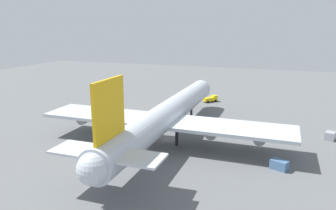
{
  "coord_description": "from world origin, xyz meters",
  "views": [
    {
      "loc": [
        -67.33,
        -24.19,
        25.89
      ],
      "look_at": [
        0.0,
        0.0,
        8.2
      ],
      "focal_mm": 34.62,
      "sensor_mm": 36.0,
      "label": 1
    }
  ],
  "objects_px": {
    "cargo_airplane": "(167,115)",
    "cargo_container_aft": "(279,165)",
    "maintenance_van": "(211,99)",
    "cargo_container_fore": "(330,136)",
    "safety_cone_nose": "(194,107)"
  },
  "relations": [
    {
      "from": "safety_cone_nose",
      "to": "cargo_airplane",
      "type": "bearing_deg",
      "value": -176.13
    },
    {
      "from": "cargo_container_fore",
      "to": "safety_cone_nose",
      "type": "xyz_separation_m",
      "value": [
        18.14,
        37.67,
        -0.53
      ]
    },
    {
      "from": "cargo_airplane",
      "to": "safety_cone_nose",
      "type": "height_order",
      "value": "cargo_airplane"
    },
    {
      "from": "cargo_airplane",
      "to": "cargo_container_fore",
      "type": "relative_size",
      "value": 22.18
    },
    {
      "from": "cargo_container_aft",
      "to": "safety_cone_nose",
      "type": "distance_m",
      "value": 47.22
    },
    {
      "from": "cargo_airplane",
      "to": "cargo_container_fore",
      "type": "bearing_deg",
      "value": -70.26
    },
    {
      "from": "maintenance_van",
      "to": "safety_cone_nose",
      "type": "distance_m",
      "value": 10.71
    },
    {
      "from": "cargo_airplane",
      "to": "cargo_container_fore",
      "type": "height_order",
      "value": "cargo_airplane"
    },
    {
      "from": "maintenance_van",
      "to": "cargo_container_aft",
      "type": "height_order",
      "value": "maintenance_van"
    },
    {
      "from": "cargo_airplane",
      "to": "maintenance_van",
      "type": "bearing_deg",
      "value": -1.61
    },
    {
      "from": "cargo_airplane",
      "to": "maintenance_van",
      "type": "relative_size",
      "value": 13.29
    },
    {
      "from": "cargo_airplane",
      "to": "cargo_container_aft",
      "type": "xyz_separation_m",
      "value": [
        -7.87,
        -24.84,
        -5.18
      ]
    },
    {
      "from": "cargo_container_aft",
      "to": "cargo_container_fore",
      "type": "bearing_deg",
      "value": -27.5
    },
    {
      "from": "maintenance_van",
      "to": "cargo_container_fore",
      "type": "relative_size",
      "value": 1.67
    },
    {
      "from": "maintenance_van",
      "to": "cargo_container_aft",
      "type": "distance_m",
      "value": 54.39
    }
  ]
}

